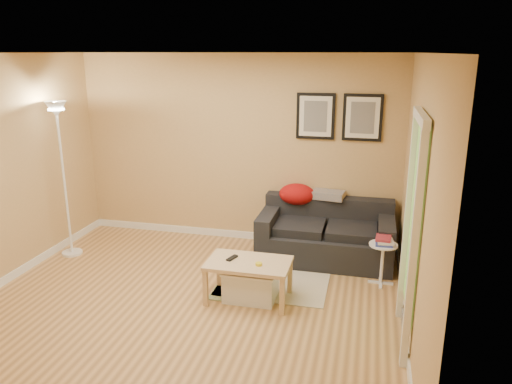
{
  "coord_description": "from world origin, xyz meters",
  "views": [
    {
      "loc": [
        1.81,
        -4.41,
        2.61
      ],
      "look_at": [
        0.55,
        0.85,
        1.05
      ],
      "focal_mm": 34.21,
      "sensor_mm": 36.0,
      "label": 1
    }
  ],
  "objects_px": {
    "sofa": "(326,232)",
    "book_stack": "(384,240)",
    "side_table": "(382,264)",
    "coffee_table": "(249,281)",
    "floor_lamp": "(65,185)",
    "storage_bin": "(251,284)"
  },
  "relations": [
    {
      "from": "side_table",
      "to": "floor_lamp",
      "type": "xyz_separation_m",
      "value": [
        -4.02,
        -0.07,
        0.71
      ]
    },
    {
      "from": "side_table",
      "to": "coffee_table",
      "type": "bearing_deg",
      "value": -152.86
    },
    {
      "from": "book_stack",
      "to": "storage_bin",
      "type": "bearing_deg",
      "value": -148.44
    },
    {
      "from": "side_table",
      "to": "floor_lamp",
      "type": "distance_m",
      "value": 4.08
    },
    {
      "from": "coffee_table",
      "to": "storage_bin",
      "type": "relative_size",
      "value": 1.57
    },
    {
      "from": "side_table",
      "to": "book_stack",
      "type": "relative_size",
      "value": 1.98
    },
    {
      "from": "sofa",
      "to": "side_table",
      "type": "bearing_deg",
      "value": -38.5
    },
    {
      "from": "coffee_table",
      "to": "side_table",
      "type": "xyz_separation_m",
      "value": [
        1.41,
        0.72,
        0.02
      ]
    },
    {
      "from": "sofa",
      "to": "book_stack",
      "type": "bearing_deg",
      "value": -37.41
    },
    {
      "from": "side_table",
      "to": "storage_bin",
      "type": "bearing_deg",
      "value": -153.43
    },
    {
      "from": "sofa",
      "to": "floor_lamp",
      "type": "height_order",
      "value": "floor_lamp"
    },
    {
      "from": "coffee_table",
      "to": "floor_lamp",
      "type": "distance_m",
      "value": 2.79
    },
    {
      "from": "side_table",
      "to": "book_stack",
      "type": "distance_m",
      "value": 0.29
    },
    {
      "from": "book_stack",
      "to": "floor_lamp",
      "type": "xyz_separation_m",
      "value": [
        -4.03,
        -0.08,
        0.43
      ]
    },
    {
      "from": "coffee_table",
      "to": "side_table",
      "type": "distance_m",
      "value": 1.58
    },
    {
      "from": "storage_bin",
      "to": "side_table",
      "type": "xyz_separation_m",
      "value": [
        1.39,
        0.7,
        0.07
      ]
    },
    {
      "from": "floor_lamp",
      "to": "book_stack",
      "type": "bearing_deg",
      "value": 1.2
    },
    {
      "from": "storage_bin",
      "to": "book_stack",
      "type": "distance_m",
      "value": 1.61
    },
    {
      "from": "storage_bin",
      "to": "side_table",
      "type": "bearing_deg",
      "value": 26.57
    },
    {
      "from": "coffee_table",
      "to": "floor_lamp",
      "type": "xyz_separation_m",
      "value": [
        -2.61,
        0.65,
        0.74
      ]
    },
    {
      "from": "book_stack",
      "to": "floor_lamp",
      "type": "distance_m",
      "value": 4.05
    },
    {
      "from": "sofa",
      "to": "floor_lamp",
      "type": "bearing_deg",
      "value": -169.23
    }
  ]
}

